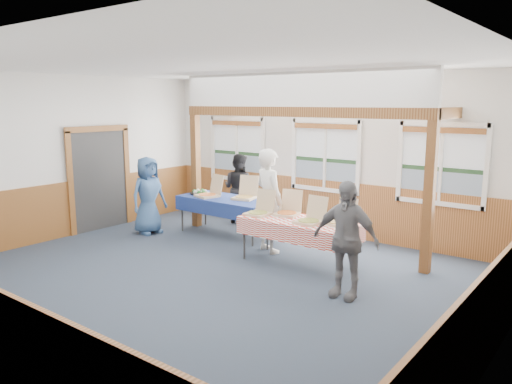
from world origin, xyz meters
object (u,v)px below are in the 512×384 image
woman_black (239,188)px  man_blue (148,195)px  table_left (227,201)px  woman_white (269,201)px  table_right (299,223)px  person_grey (345,240)px

woman_black → man_blue: bearing=58.9°
table_left → woman_black: bearing=104.2°
man_blue → woman_white: bearing=-73.8°
table_left → table_right: same height
table_right → man_blue: 3.54m
table_left → woman_black: size_ratio=1.41×
table_left → person_grey: (3.43, -1.51, 0.11)m
woman_black → person_grey: person_grey is taller
woman_white → woman_black: 2.29m
woman_black → person_grey: (3.91, -2.47, 0.05)m
man_blue → table_left: bearing=-50.5°
woman_black → man_blue: (-0.87, -1.85, 0.02)m
man_blue → table_right: bearing=-80.8°
woman_black → person_grey: 4.63m
table_left → woman_black: woman_black is taller
table_right → table_left: bearing=-177.7°
table_right → person_grey: person_grey is taller
table_left → table_right: size_ratio=1.02×
woman_black → woman_white: bearing=137.2°
table_left → person_grey: bearing=-35.9°
table_left → table_right: 2.29m
table_right → man_blue: (-3.53, -0.18, 0.09)m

